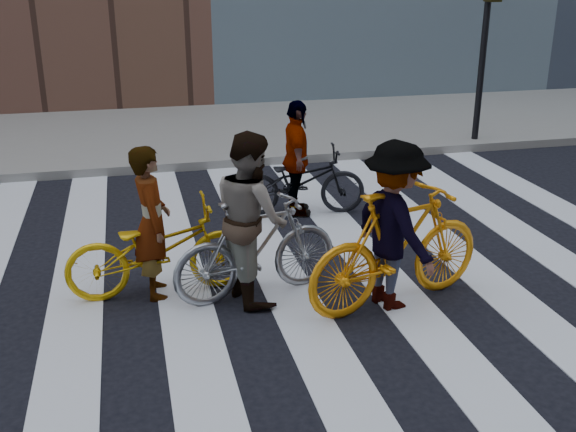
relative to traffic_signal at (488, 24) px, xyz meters
name	(u,v)px	position (x,y,z in m)	size (l,w,h in m)	color
ground	(344,295)	(-4.40, -5.32, -2.28)	(100.00, 100.00, 0.00)	black
sidewalk_far	(231,131)	(-4.40, 2.18, -2.20)	(100.00, 5.00, 0.15)	gray
zebra_crosswalk	(344,294)	(-4.40, -5.32, -2.27)	(8.25, 10.00, 0.01)	silver
traffic_signal	(488,24)	(0.00, 0.00, 0.00)	(0.22, 0.42, 3.33)	black
bike_yellow_left	(159,249)	(-6.27, -4.82, -1.78)	(0.67, 1.91, 1.00)	#E1A90C
bike_silver_mid	(257,248)	(-5.30, -5.11, -1.74)	(0.51, 1.80, 1.08)	#93959C
bike_yellow_right	(398,248)	(-3.96, -5.63, -1.66)	(0.58, 2.07, 1.24)	orange
bike_dark_rear	(300,181)	(-4.23, -2.80, -1.80)	(0.63, 1.81, 0.95)	black
rider_left	(152,222)	(-6.32, -4.82, -1.47)	(0.59, 0.39, 1.61)	slate
rider_mid	(251,217)	(-5.35, -5.11, -1.40)	(0.86, 0.67, 1.77)	slate
rider_right	(394,226)	(-4.01, -5.63, -1.42)	(1.11, 0.64, 1.72)	slate
rider_rear	(296,159)	(-4.28, -2.80, -1.48)	(0.94, 0.39, 1.60)	slate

